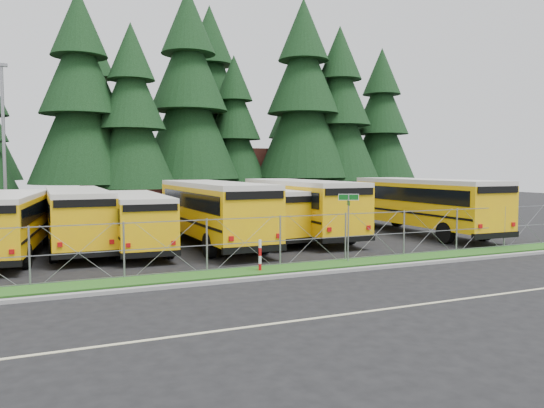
{
  "coord_description": "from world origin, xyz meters",
  "views": [
    {
      "loc": [
        -9.67,
        -19.82,
        3.9
      ],
      "look_at": [
        0.86,
        4.0,
        2.08
      ],
      "focal_mm": 35.0,
      "sensor_mm": 36.0,
      "label": 1
    }
  ],
  "objects_px": {
    "bus_4": "(211,214)",
    "street_sign": "(348,213)",
    "striped_bollard": "(260,256)",
    "bus_3": "(135,222)",
    "bus_east": "(421,207)",
    "bus_2": "(77,220)",
    "light_standard": "(4,141)",
    "bus_6": "(297,209)",
    "bus_1": "(9,225)",
    "bus_5": "(250,214)"
  },
  "relations": [
    {
      "from": "bus_1",
      "to": "bus_2",
      "type": "bearing_deg",
      "value": 26.76
    },
    {
      "from": "street_sign",
      "to": "striped_bollard",
      "type": "distance_m",
      "value": 4.29
    },
    {
      "from": "bus_1",
      "to": "street_sign",
      "type": "xyz_separation_m",
      "value": [
        12.71,
        -6.97,
        0.65
      ]
    },
    {
      "from": "bus_3",
      "to": "striped_bollard",
      "type": "xyz_separation_m",
      "value": [
        3.36,
        -7.19,
        -0.73
      ]
    },
    {
      "from": "bus_2",
      "to": "bus_east",
      "type": "height_order",
      "value": "bus_east"
    },
    {
      "from": "bus_east",
      "to": "striped_bollard",
      "type": "bearing_deg",
      "value": -152.5
    },
    {
      "from": "bus_3",
      "to": "street_sign",
      "type": "relative_size",
      "value": 3.6
    },
    {
      "from": "bus_3",
      "to": "bus_4",
      "type": "height_order",
      "value": "bus_4"
    },
    {
      "from": "light_standard",
      "to": "bus_4",
      "type": "bearing_deg",
      "value": -49.02
    },
    {
      "from": "bus_2",
      "to": "bus_east",
      "type": "bearing_deg",
      "value": -6.05
    },
    {
      "from": "bus_3",
      "to": "bus_6",
      "type": "height_order",
      "value": "bus_6"
    },
    {
      "from": "street_sign",
      "to": "striped_bollard",
      "type": "height_order",
      "value": "street_sign"
    },
    {
      "from": "bus_3",
      "to": "bus_6",
      "type": "bearing_deg",
      "value": 8.21
    },
    {
      "from": "bus_5",
      "to": "bus_6",
      "type": "xyz_separation_m",
      "value": [
        2.71,
        -0.27,
        0.21
      ]
    },
    {
      "from": "bus_4",
      "to": "light_standard",
      "type": "height_order",
      "value": "light_standard"
    },
    {
      "from": "street_sign",
      "to": "bus_east",
      "type": "bearing_deg",
      "value": 34.88
    },
    {
      "from": "bus_4",
      "to": "bus_5",
      "type": "bearing_deg",
      "value": 26.24
    },
    {
      "from": "bus_3",
      "to": "light_standard",
      "type": "distance_m",
      "value": 13.23
    },
    {
      "from": "bus_1",
      "to": "street_sign",
      "type": "height_order",
      "value": "street_sign"
    },
    {
      "from": "bus_3",
      "to": "bus_4",
      "type": "xyz_separation_m",
      "value": [
        3.7,
        -0.09,
        0.26
      ]
    },
    {
      "from": "bus_1",
      "to": "bus_6",
      "type": "height_order",
      "value": "bus_6"
    },
    {
      "from": "bus_3",
      "to": "bus_4",
      "type": "distance_m",
      "value": 3.71
    },
    {
      "from": "bus_2",
      "to": "bus_6",
      "type": "bearing_deg",
      "value": -0.93
    },
    {
      "from": "bus_5",
      "to": "bus_6",
      "type": "distance_m",
      "value": 2.73
    },
    {
      "from": "bus_6",
      "to": "light_standard",
      "type": "xyz_separation_m",
      "value": [
        -14.94,
        10.09,
        3.92
      ]
    },
    {
      "from": "light_standard",
      "to": "bus_2",
      "type": "bearing_deg",
      "value": -70.87
    },
    {
      "from": "bus_2",
      "to": "bus_4",
      "type": "distance_m",
      "value": 6.34
    },
    {
      "from": "bus_2",
      "to": "bus_6",
      "type": "height_order",
      "value": "bus_6"
    },
    {
      "from": "bus_6",
      "to": "bus_east",
      "type": "xyz_separation_m",
      "value": [
        7.13,
        -1.76,
        0.02
      ]
    },
    {
      "from": "bus_2",
      "to": "bus_6",
      "type": "distance_m",
      "value": 11.49
    },
    {
      "from": "bus_5",
      "to": "bus_6",
      "type": "bearing_deg",
      "value": -12.37
    },
    {
      "from": "striped_bollard",
      "to": "light_standard",
      "type": "relative_size",
      "value": 0.12
    },
    {
      "from": "bus_5",
      "to": "light_standard",
      "type": "height_order",
      "value": "light_standard"
    },
    {
      "from": "bus_6",
      "to": "striped_bollard",
      "type": "bearing_deg",
      "value": -123.35
    },
    {
      "from": "bus_4",
      "to": "bus_east",
      "type": "height_order",
      "value": "bus_east"
    },
    {
      "from": "bus_3",
      "to": "striped_bollard",
      "type": "distance_m",
      "value": 7.97
    },
    {
      "from": "bus_4",
      "to": "light_standard",
      "type": "distance_m",
      "value": 15.26
    },
    {
      "from": "street_sign",
      "to": "light_standard",
      "type": "xyz_separation_m",
      "value": [
        -13.36,
        17.92,
        3.47
      ]
    },
    {
      "from": "striped_bollard",
      "to": "bus_1",
      "type": "bearing_deg",
      "value": 139.98
    },
    {
      "from": "bus_1",
      "to": "bus_3",
      "type": "distance_m",
      "value": 5.33
    },
    {
      "from": "bus_4",
      "to": "light_standard",
      "type": "relative_size",
      "value": 1.19
    },
    {
      "from": "bus_6",
      "to": "street_sign",
      "type": "distance_m",
      "value": 8.0
    },
    {
      "from": "bus_4",
      "to": "street_sign",
      "type": "relative_size",
      "value": 4.3
    },
    {
      "from": "bus_2",
      "to": "bus_3",
      "type": "bearing_deg",
      "value": -23.82
    },
    {
      "from": "bus_5",
      "to": "street_sign",
      "type": "bearing_deg",
      "value": -88.8
    },
    {
      "from": "bus_6",
      "to": "bus_1",
      "type": "bearing_deg",
      "value": -175.41
    },
    {
      "from": "bus_1",
      "to": "street_sign",
      "type": "distance_m",
      "value": 14.52
    },
    {
      "from": "bus_4",
      "to": "bus_5",
      "type": "xyz_separation_m",
      "value": [
        2.55,
        1.31,
        -0.2
      ]
    },
    {
      "from": "bus_1",
      "to": "bus_5",
      "type": "bearing_deg",
      "value": 12.71
    },
    {
      "from": "bus_4",
      "to": "bus_5",
      "type": "relative_size",
      "value": 1.15
    }
  ]
}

